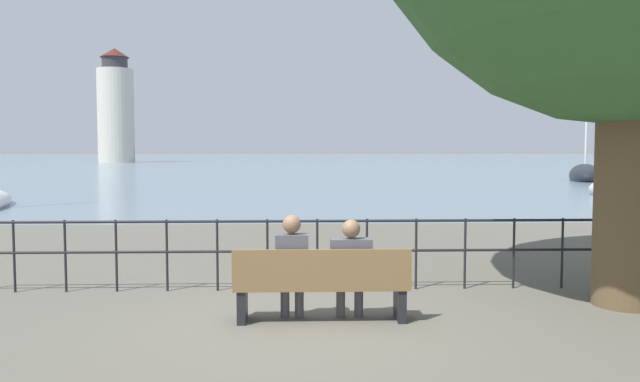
# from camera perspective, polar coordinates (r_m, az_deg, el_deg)

# --- Properties ---
(ground_plane) EXTENTS (1000.00, 1000.00, 0.00)m
(ground_plane) POSITION_cam_1_polar(r_m,az_deg,el_deg) (7.71, 0.13, -11.74)
(ground_plane) COLOR #605B51
(harbor_water) EXTENTS (600.00, 300.00, 0.01)m
(harbor_water) POSITION_cam_1_polar(r_m,az_deg,el_deg) (167.25, -1.93, 3.10)
(harbor_water) COLOR slate
(harbor_water) RESTS_ON ground_plane
(park_bench) EXTENTS (2.11, 0.45, 0.90)m
(park_bench) POSITION_cam_1_polar(r_m,az_deg,el_deg) (7.53, 0.15, -8.63)
(park_bench) COLOR brown
(park_bench) RESTS_ON ground_plane
(seated_person_left) EXTENTS (0.39, 0.35, 1.29)m
(seated_person_left) POSITION_cam_1_polar(r_m,az_deg,el_deg) (7.56, -2.58, -6.56)
(seated_person_left) COLOR #4C4C51
(seated_person_left) RESTS_ON ground_plane
(seated_person_right) EXTENTS (0.50, 0.35, 1.23)m
(seated_person_right) POSITION_cam_1_polar(r_m,az_deg,el_deg) (7.59, 2.84, -6.73)
(seated_person_right) COLOR #4C4C51
(seated_person_right) RESTS_ON ground_plane
(promenade_railing) EXTENTS (10.27, 0.04, 1.05)m
(promenade_railing) POSITION_cam_1_polar(r_m,az_deg,el_deg) (9.18, -0.25, -4.79)
(promenade_railing) COLOR black
(promenade_railing) RESTS_ON ground_plane
(sailboat_1) EXTENTS (4.73, 7.52, 8.65)m
(sailboat_1) POSITION_cam_1_polar(r_m,az_deg,el_deg) (46.07, 23.06, 1.36)
(sailboat_1) COLOR black
(sailboat_1) RESTS_ON ground_plane
(sailboat_3) EXTENTS (2.76, 6.57, 7.86)m
(sailboat_3) POSITION_cam_1_polar(r_m,az_deg,el_deg) (29.53, 27.00, -0.08)
(sailboat_3) COLOR silver
(sailboat_3) RESTS_ON ground_plane
(harbor_lighthouse) EXTENTS (5.70, 5.70, 18.19)m
(harbor_lighthouse) POSITION_cam_1_polar(r_m,az_deg,el_deg) (105.85, -18.18, 7.08)
(harbor_lighthouse) COLOR beige
(harbor_lighthouse) RESTS_ON ground_plane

